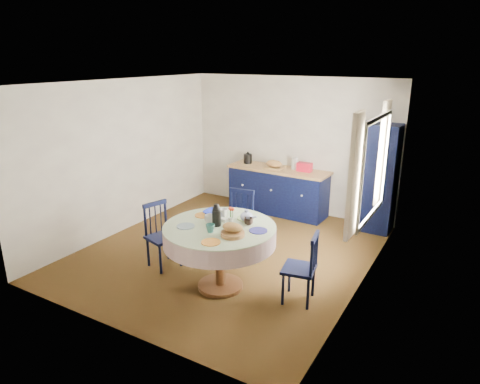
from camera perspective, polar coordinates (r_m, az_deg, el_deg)
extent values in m
plane|color=black|center=(6.56, -1.61, -7.95)|extent=(4.50, 4.50, 0.00)
plane|color=white|center=(5.92, -1.82, 14.41)|extent=(4.50, 4.50, 0.00)
cube|color=white|center=(8.07, 6.77, 6.23)|extent=(4.00, 0.02, 2.50)
cube|color=white|center=(7.35, -15.14, 4.59)|extent=(0.02, 4.50, 2.50)
cube|color=white|center=(5.39, 16.71, -0.23)|extent=(0.02, 4.50, 2.50)
plane|color=white|center=(5.60, 17.65, 3.03)|extent=(0.00, 1.20, 1.20)
cube|color=#F1EBCB|center=(4.95, 15.00, 1.98)|extent=(0.05, 0.34, 1.45)
cube|color=#F1EBCB|center=(6.27, 18.47, 4.93)|extent=(0.05, 0.34, 1.45)
cube|color=black|center=(8.06, 5.08, 0.08)|extent=(1.86, 0.61, 0.81)
cube|color=tan|center=(7.95, 5.16, 3.01)|extent=(1.92, 0.66, 0.04)
cube|color=#B01126|center=(7.76, 8.56, 3.28)|extent=(0.26, 0.15, 0.16)
cube|color=tan|center=(7.95, 4.56, 3.26)|extent=(0.35, 0.25, 0.02)
ellipsoid|color=#C37D4B|center=(7.93, 4.57, 3.79)|extent=(0.31, 0.20, 0.13)
cylinder|color=silver|center=(7.88, 7.30, 3.79)|extent=(0.12, 0.12, 0.22)
cube|color=black|center=(7.43, 17.70, 1.76)|extent=(0.64, 0.47, 1.81)
cylinder|color=white|center=(7.24, 15.53, 2.29)|extent=(0.04, 0.02, 0.04)
cylinder|color=white|center=(7.39, 15.18, -1.77)|extent=(0.04, 0.02, 0.04)
cylinder|color=#513217|center=(5.63, -2.62, -12.32)|extent=(0.58, 0.58, 0.05)
cylinder|color=#513217|center=(5.44, -2.68, -8.74)|extent=(0.12, 0.12, 0.77)
cylinder|color=#513217|center=(5.28, -2.74, -4.83)|extent=(1.34, 1.34, 0.03)
cylinder|color=silver|center=(5.31, -2.72, -5.77)|extent=(1.40, 1.40, 0.22)
cylinder|color=white|center=(5.27, -2.74, -4.62)|extent=(1.40, 1.40, 0.01)
cylinder|color=#819FAD|center=(5.28, -7.26, -4.54)|extent=(0.22, 0.22, 0.01)
cylinder|color=orange|center=(4.82, -3.90, -6.69)|extent=(0.22, 0.22, 0.01)
cylinder|color=navy|center=(5.12, 2.45, -5.16)|extent=(0.22, 0.22, 0.01)
cylinder|color=#A7C976|center=(5.50, 0.73, -3.49)|extent=(0.22, 0.22, 0.01)
cylinder|color=orange|center=(5.61, -4.93, -3.10)|extent=(0.22, 0.22, 0.01)
cylinder|color=#A17940|center=(4.98, -0.99, -5.60)|extent=(0.28, 0.28, 0.05)
ellipsoid|color=#C37D4B|center=(4.94, -0.99, -4.75)|extent=(0.26, 0.16, 0.11)
cube|color=silver|center=(5.40, -2.24, -3.74)|extent=(0.10, 0.07, 0.04)
cylinder|color=black|center=(5.95, -10.57, -8.86)|extent=(0.04, 0.04, 0.42)
cylinder|color=black|center=(6.11, -7.94, -7.97)|extent=(0.04, 0.04, 0.42)
cylinder|color=black|center=(6.19, -12.15, -7.86)|extent=(0.04, 0.04, 0.42)
cylinder|color=black|center=(6.35, -9.58, -7.04)|extent=(0.04, 0.04, 0.42)
cube|color=black|center=(6.05, -10.17, -5.97)|extent=(0.49, 0.50, 0.04)
cylinder|color=black|center=(6.02, -12.53, -3.83)|extent=(0.04, 0.04, 0.47)
cylinder|color=black|center=(6.18, -9.90, -3.09)|extent=(0.04, 0.04, 0.47)
cube|color=black|center=(6.03, -11.32, -1.56)|extent=(0.14, 0.37, 0.06)
cylinder|color=black|center=(6.07, -11.89, -3.82)|extent=(0.02, 0.02, 0.39)
cylinder|color=black|center=(6.11, -11.19, -3.62)|extent=(0.02, 0.02, 0.39)
cylinder|color=black|center=(6.15, -10.50, -3.43)|extent=(0.02, 0.02, 0.39)
cylinder|color=black|center=(6.34, -2.45, -6.72)|extent=(0.04, 0.04, 0.44)
cylinder|color=black|center=(6.21, 0.49, -7.24)|extent=(0.04, 0.04, 0.44)
cylinder|color=black|center=(6.61, -1.24, -5.64)|extent=(0.04, 0.04, 0.44)
cylinder|color=black|center=(6.49, 1.59, -6.11)|extent=(0.04, 0.04, 0.44)
cube|color=black|center=(6.31, -0.41, -4.42)|extent=(0.48, 0.46, 0.04)
cylinder|color=black|center=(6.45, -1.20, -1.60)|extent=(0.04, 0.04, 0.49)
cylinder|color=black|center=(6.32, 1.69, -2.01)|extent=(0.04, 0.04, 0.49)
cube|color=black|center=(6.31, 0.24, 0.13)|extent=(0.39, 0.09, 0.06)
cylinder|color=black|center=(6.42, -0.53, -1.87)|extent=(0.02, 0.02, 0.41)
cylinder|color=black|center=(6.39, 0.23, -1.98)|extent=(0.02, 0.02, 0.41)
cylinder|color=black|center=(6.36, 1.00, -2.08)|extent=(0.02, 0.02, 0.41)
cylinder|color=black|center=(5.48, 6.60, -11.19)|extent=(0.03, 0.03, 0.40)
cylinder|color=black|center=(5.21, 5.73, -12.80)|extent=(0.03, 0.03, 0.40)
cylinder|color=black|center=(5.43, 9.73, -11.63)|extent=(0.03, 0.03, 0.40)
cylinder|color=black|center=(5.16, 9.04, -13.29)|extent=(0.03, 0.03, 0.40)
cube|color=black|center=(5.21, 7.88, -10.10)|extent=(0.44, 0.45, 0.04)
cylinder|color=black|center=(5.23, 10.19, -7.39)|extent=(0.03, 0.03, 0.45)
cylinder|color=black|center=(4.94, 9.51, -8.89)|extent=(0.03, 0.03, 0.45)
cube|color=black|center=(5.00, 9.98, -5.99)|extent=(0.10, 0.36, 0.06)
cylinder|color=black|center=(5.17, 10.02, -7.92)|extent=(0.02, 0.02, 0.37)
cylinder|color=black|center=(5.09, 9.85, -8.31)|extent=(0.02, 0.02, 0.37)
cylinder|color=black|center=(5.02, 9.66, -8.71)|extent=(0.02, 0.02, 0.37)
imported|color=silver|center=(5.37, -4.10, -3.57)|extent=(0.13, 0.13, 0.10)
imported|color=#357D75|center=(5.07, -3.97, -4.85)|extent=(0.11, 0.11, 0.10)
imported|color=black|center=(5.29, 1.16, -3.92)|extent=(0.11, 0.11, 0.09)
imported|color=silver|center=(5.56, -2.16, -2.77)|extent=(0.11, 0.11, 0.10)
imported|color=navy|center=(5.60, -3.49, -2.81)|extent=(0.26, 0.26, 0.06)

